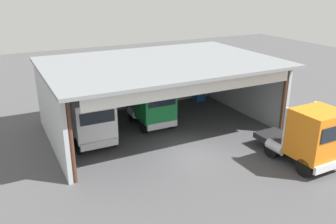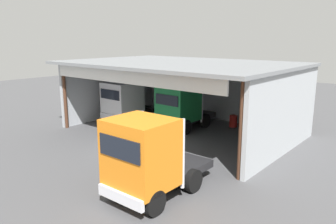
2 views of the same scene
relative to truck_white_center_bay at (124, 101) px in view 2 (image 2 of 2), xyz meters
The scene contains 7 objects.
ground_plane 6.75m from the truck_white_center_bay, 38.67° to the right, with size 80.00×80.00×0.00m, color #4C4C4F.
workshop_shed 5.65m from the truck_white_center_bay, 17.53° to the left, with size 15.45×10.77×5.00m.
truck_white_center_bay is the anchor object (origin of this frame).
truck_green_left_bay 4.91m from the truck_white_center_bay, 13.60° to the left, with size 2.56×5.02×3.22m.
truck_orange_right_bay 13.11m from the truck_white_center_bay, 38.35° to the right, with size 2.71×5.24×3.48m.
oil_drum 8.62m from the truck_white_center_bay, 30.89° to the left, with size 0.58×0.58×0.88m, color #B21E19.
tool_cart 11.99m from the truck_white_center_bay, 23.23° to the left, with size 0.90×0.60×1.00m, color #1E59A5.
Camera 2 is at (13.92, -13.05, 6.49)m, focal length 34.91 mm.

